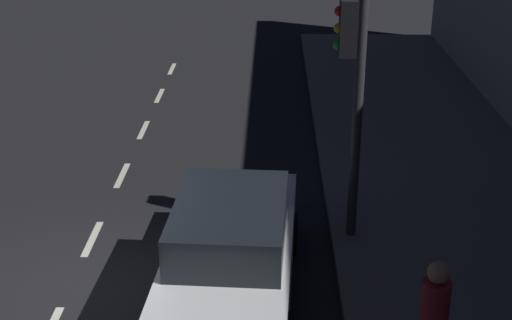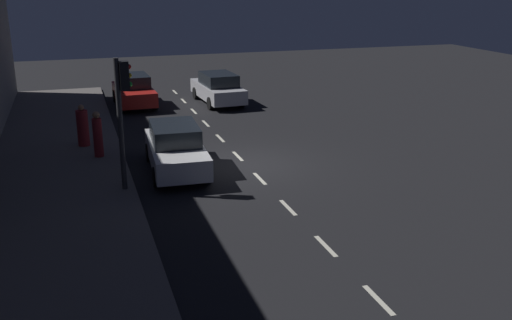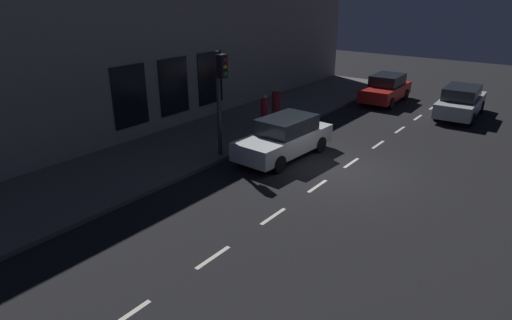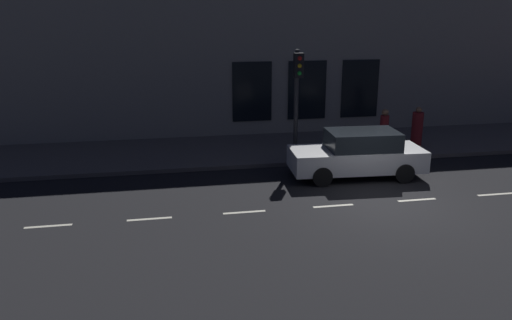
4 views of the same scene
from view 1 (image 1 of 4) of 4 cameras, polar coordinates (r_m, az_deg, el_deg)
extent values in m
plane|color=black|center=(11.24, -14.56, -9.98)|extent=(60.00, 60.00, 0.00)
cube|color=#5B5654|center=(11.28, 18.18, -9.86)|extent=(4.50, 32.00, 0.15)
cube|color=beige|center=(12.56, -12.71, -6.03)|extent=(0.12, 1.20, 0.01)
cube|color=beige|center=(14.83, -10.46, -1.19)|extent=(0.12, 1.20, 0.01)
cube|color=beige|center=(17.19, -8.82, 2.36)|extent=(0.12, 1.20, 0.01)
cube|color=beige|center=(19.61, -7.58, 5.03)|extent=(0.12, 1.20, 0.01)
cube|color=beige|center=(22.07, -6.61, 7.11)|extent=(0.12, 1.20, 0.01)
cylinder|color=#2D2D30|center=(11.40, 7.93, 3.02)|extent=(0.16, 0.16, 3.96)
cube|color=black|center=(10.97, 7.24, 10.21)|extent=(0.26, 0.32, 0.84)
sphere|color=red|center=(10.90, 6.56, 11.52)|extent=(0.15, 0.15, 0.15)
sphere|color=gold|center=(10.96, 6.50, 10.23)|extent=(0.15, 0.15, 0.15)
sphere|color=green|center=(11.01, 6.44, 8.96)|extent=(0.15, 0.15, 0.15)
cube|color=silver|center=(10.50, -1.89, -7.62)|extent=(1.95, 4.50, 0.70)
cube|color=black|center=(10.03, -2.05, -4.93)|extent=(1.63, 2.37, 0.60)
cylinder|color=black|center=(11.94, -5.01, -5.39)|extent=(0.25, 0.65, 0.64)
cylinder|color=black|center=(11.80, 2.71, -5.69)|extent=(0.25, 0.65, 0.64)
sphere|color=#936B4C|center=(8.42, 14.13, -8.55)|extent=(0.26, 0.26, 0.26)
cube|color=#936B4C|center=(8.50, 13.70, -8.16)|extent=(0.08, 0.07, 0.07)
camera|label=2|loc=(27.70, 7.19, 23.49)|focal=40.65mm
camera|label=3|loc=(24.31, -22.95, 21.83)|focal=30.51mm
camera|label=4|loc=(22.39, -47.24, 14.74)|focal=36.30mm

